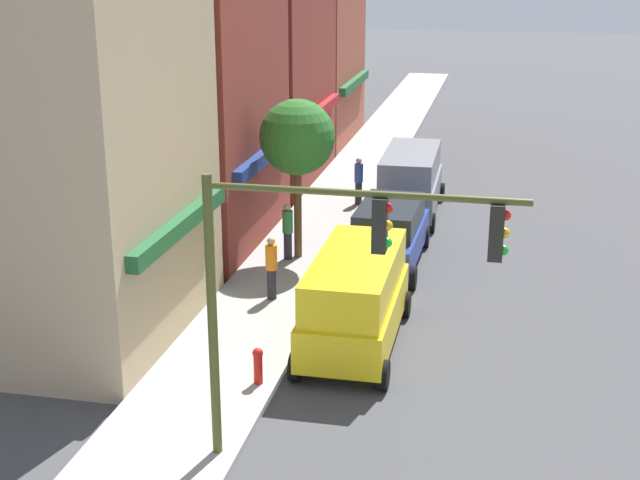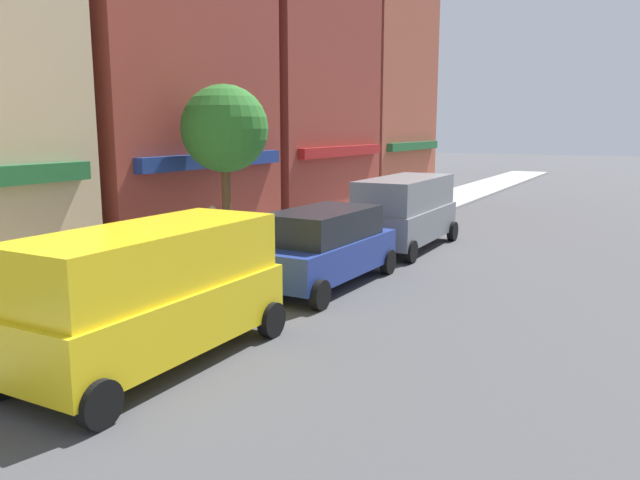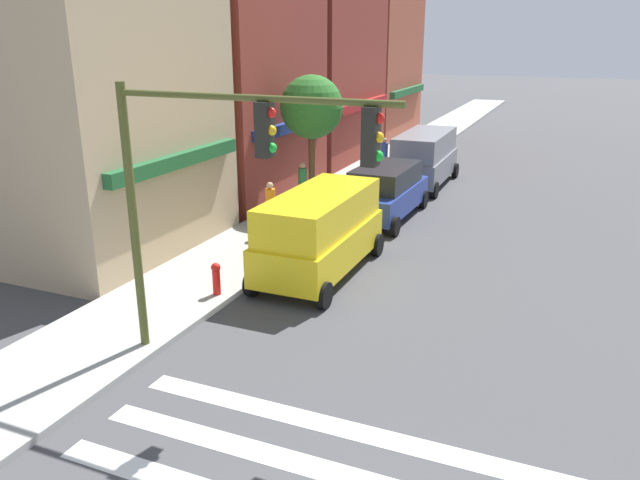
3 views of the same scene
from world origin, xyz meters
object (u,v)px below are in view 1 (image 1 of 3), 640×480
Objects in this scene: pedestrian_orange_vest at (271,267)px; street_tree at (297,138)px; pedestrian_green_top at (288,230)px; traffic_signal at (328,264)px; suv_blue at (389,233)px; van_yellow at (355,297)px; pedestrian_blue_shirt at (359,180)px; van_grey at (410,180)px; fire_hydrant at (258,364)px.

street_tree is (3.58, 0.11, 2.81)m from pedestrian_orange_vest.
traffic_signal is at bearing -146.96° from pedestrian_green_top.
suv_blue is 0.97× the size of street_tree.
traffic_signal is 6.23m from van_yellow.
suv_blue is 2.68× the size of pedestrian_blue_shirt.
pedestrian_green_top is (-6.21, 3.05, -0.21)m from van_grey.
traffic_signal is 1.12× the size of van_yellow.
van_yellow is 6.05m from suv_blue.
van_yellow is 6.95m from street_tree.
suv_blue is (11.58, 0.44, -3.08)m from traffic_signal.
traffic_signal is 1.11× the size of van_grey.
suv_blue is at bearing -64.49° from pedestrian_green_top.
van_grey is 2.84× the size of pedestrian_blue_shirt.
fire_hydrant is (-4.90, -0.99, -0.46)m from pedestrian_orange_vest.
traffic_signal is at bearing 137.18° from pedestrian_orange_vest.
fire_hydrant is (-2.68, 1.70, -0.67)m from van_yellow.
traffic_signal is at bearing -179.38° from van_grey.
pedestrian_blue_shirt is 6.97m from street_tree.
van_grey is at bearing -25.33° from street_tree.
pedestrian_orange_vest and pedestrian_green_top have the same top height.
traffic_signal is at bearing -122.52° from pedestrian_blue_shirt.
traffic_signal is 8.90m from pedestrian_orange_vest.
street_tree is at bearing -137.79° from pedestrian_blue_shirt.
van_yellow is 1.02× the size of street_tree.
suv_blue is at bearing 0.07° from van_yellow.
suv_blue is at bearing -99.94° from pedestrian_orange_vest.
van_grey is (5.67, -0.00, 0.25)m from suv_blue.
van_grey reaches higher than fire_hydrant.
suv_blue is 8.89m from fire_hydrant.
pedestrian_blue_shirt is at bearing 6.18° from pedestrian_green_top.
van_yellow is 3.50m from pedestrian_orange_vest.
suv_blue is at bearing -85.03° from street_tree.
van_yellow is at bearing -154.23° from street_tree.
traffic_signal is at bearing -164.06° from street_tree.
van_grey is at bearing -10.67° from pedestrian_green_top.
pedestrian_green_top is at bearing 152.99° from van_grey.
pedestrian_orange_vest is 1.00× the size of pedestrian_blue_shirt.
suv_blue is at bearing -112.34° from pedestrian_blue_shirt.
pedestrian_green_top is at bearing 17.54° from traffic_signal.
van_grey is 9.87m from pedestrian_orange_vest.
pedestrian_orange_vest is at bearing -134.46° from pedestrian_blue_shirt.
van_grey reaches higher than pedestrian_blue_shirt.
fire_hydrant is at bearing -155.11° from pedestrian_green_top.
pedestrian_blue_shirt reaches higher than fire_hydrant.
fire_hydrant is (-14.39, 1.70, -0.67)m from van_grey.
suv_blue is (6.04, 0.00, -0.25)m from van_yellow.
suv_blue is 4.68m from pedestrian_orange_vest.
van_grey is at bearing -6.74° from fire_hydrant.
van_yellow is at bearing -32.43° from fire_hydrant.
traffic_signal reaches higher than pedestrian_blue_shirt.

